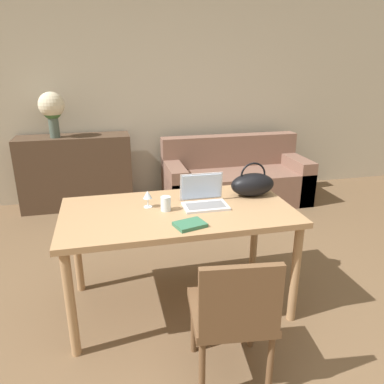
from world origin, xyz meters
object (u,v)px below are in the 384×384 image
at_px(flower_vase, 52,108).
at_px(drinking_glass, 166,204).
at_px(couch, 235,180).
at_px(laptop, 204,197).
at_px(wine_glass, 148,196).
at_px(handbag, 253,184).
at_px(chair, 234,312).

bearing_deg(flower_vase, drinking_glass, -67.10).
bearing_deg(flower_vase, couch, -6.28).
bearing_deg(laptop, wine_glass, 174.23).
xyz_separation_m(couch, flower_vase, (-2.14, 0.24, 0.94)).
height_order(handbag, flower_vase, flower_vase).
xyz_separation_m(chair, handbag, (0.46, 0.93, 0.39)).
relative_size(chair, wine_glass, 6.77).
distance_m(drinking_glass, flower_vase, 2.42).
distance_m(handbag, flower_vase, 2.64).
distance_m(chair, drinking_glass, 0.88).
xyz_separation_m(laptop, flower_vase, (-1.21, 2.15, 0.40)).
bearing_deg(couch, flower_vase, 173.72).
relative_size(couch, handbag, 5.34).
xyz_separation_m(drinking_glass, wine_glass, (-0.11, 0.09, 0.04)).
relative_size(laptop, handbag, 0.93).
relative_size(couch, laptop, 5.75).
bearing_deg(laptop, handbag, 13.33).
relative_size(laptop, drinking_glass, 3.11).
height_order(couch, flower_vase, flower_vase).
height_order(drinking_glass, wine_glass, wine_glass).
distance_m(drinking_glass, handbag, 0.71).
height_order(laptop, wine_glass, laptop).
height_order(drinking_glass, handbag, handbag).
distance_m(wine_glass, handbag, 0.80).
bearing_deg(flower_vase, laptop, -60.63).
distance_m(laptop, wine_glass, 0.40).
relative_size(wine_glass, handbag, 0.36).
xyz_separation_m(couch, wine_glass, (-1.33, -1.87, 0.57)).
xyz_separation_m(couch, laptop, (-0.94, -1.91, 0.54)).
relative_size(chair, laptop, 2.65).
relative_size(handbag, flower_vase, 0.65).
distance_m(laptop, flower_vase, 2.49).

